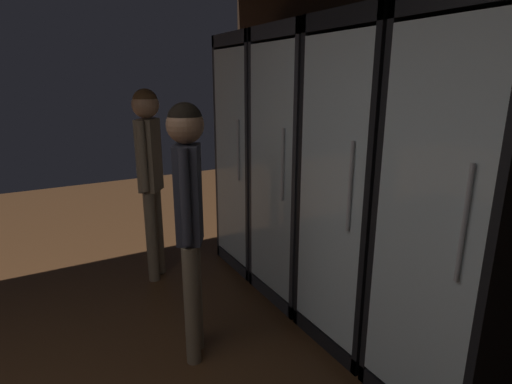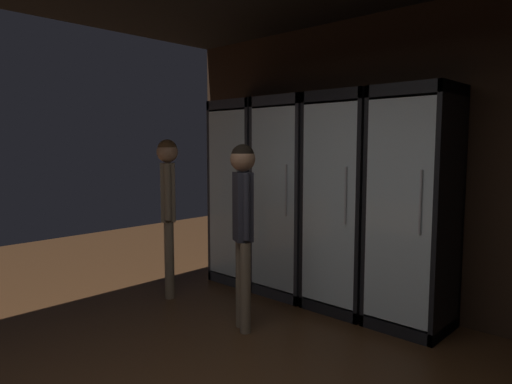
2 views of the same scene
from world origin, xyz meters
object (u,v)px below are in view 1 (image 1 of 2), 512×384
(cooler_far_left, at_px, (263,158))
(shopper_near, at_px, (189,202))
(cooler_left, at_px, (306,171))
(cooler_right, at_px, (468,225))
(shopper_far, at_px, (149,161))
(cooler_center, at_px, (370,192))

(cooler_far_left, distance_m, shopper_near, 1.46)
(cooler_left, distance_m, cooler_right, 1.33)
(cooler_far_left, distance_m, cooler_left, 0.67)
(cooler_left, bearing_deg, cooler_right, -0.01)
(shopper_far, bearing_deg, cooler_far_left, 80.13)
(cooler_center, height_order, shopper_near, cooler_center)
(cooler_left, xyz_separation_m, shopper_far, (-0.84, -0.98, 0.04))
(shopper_near, bearing_deg, cooler_right, 46.86)
(cooler_right, bearing_deg, shopper_near, -133.14)
(cooler_right, bearing_deg, shopper_far, -155.70)
(cooler_far_left, xyz_separation_m, cooler_left, (0.67, -0.00, 0.01))
(cooler_far_left, bearing_deg, cooler_right, -0.04)
(cooler_far_left, height_order, shopper_near, cooler_far_left)
(cooler_left, xyz_separation_m, cooler_right, (1.33, -0.00, -0.01))
(cooler_far_left, xyz_separation_m, shopper_near, (1.00, -1.07, 0.01))
(cooler_right, height_order, shopper_near, cooler_right)
(cooler_far_left, relative_size, cooler_center, 1.00)
(cooler_center, distance_m, shopper_near, 1.13)
(cooler_far_left, bearing_deg, cooler_left, -0.10)
(shopper_near, relative_size, shopper_far, 0.97)
(cooler_center, distance_m, shopper_far, 1.80)
(cooler_left, height_order, shopper_far, cooler_left)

